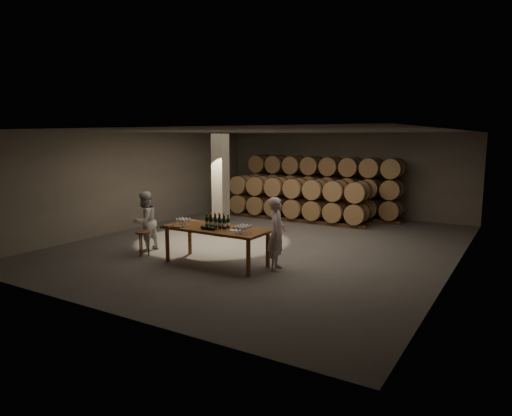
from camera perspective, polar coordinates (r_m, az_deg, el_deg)
The scene contains 15 objects.
room at distance 14.07m, azimuth -4.45°, elevation 2.93°, with size 12.00×12.00×12.00m.
tasting_table at distance 10.99m, azimuth -4.99°, elevation -2.99°, with size 2.60×1.10×0.90m.
barrel_stack_back at distance 17.87m, azimuth 8.23°, elevation 2.83°, with size 6.26×0.95×2.31m.
barrel_stack_front at distance 16.81m, azimuth 5.11°, elevation 1.23°, with size 5.48×0.95×1.57m.
bottle_cluster at distance 10.95m, azimuth -4.85°, elevation -1.81°, with size 0.61×0.24×0.35m.
lying_bottles at distance 10.72m, azimuth -5.96°, elevation -2.51°, with size 0.48×0.08×0.08m.
glass_cluster_left at distance 11.40m, azimuth -9.14°, elevation -1.49°, with size 0.30×0.30×0.17m.
glass_cluster_right at distance 10.39m, azimuth -1.69°, elevation -2.42°, with size 0.30×0.41×0.16m.
plate at distance 10.58m, azimuth -2.65°, elevation -2.82°, with size 0.27×0.27×0.02m, color white.
notebook_near at distance 11.14m, azimuth -9.77°, elevation -2.31°, with size 0.23×0.18×0.03m, color brown.
notebook_corner at distance 11.36m, azimuth -10.78°, elevation -2.13°, with size 0.21×0.26×0.02m, color brown.
pen at distance 11.11m, azimuth -9.27°, elevation -2.37°, with size 0.01×0.01×0.15m, color black.
stool at distance 12.12m, azimuth -13.93°, elevation -3.42°, with size 0.38×0.38×0.64m.
person_man at distance 10.50m, azimuth 2.61°, elevation -3.25°, with size 0.62×0.40×1.69m, color beige.
person_woman at distance 12.61m, azimuth -13.72°, elevation -1.63°, with size 0.78×0.61×1.61m, color silver.
Camera 1 is at (6.38, -11.16, 3.05)m, focal length 32.00 mm.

